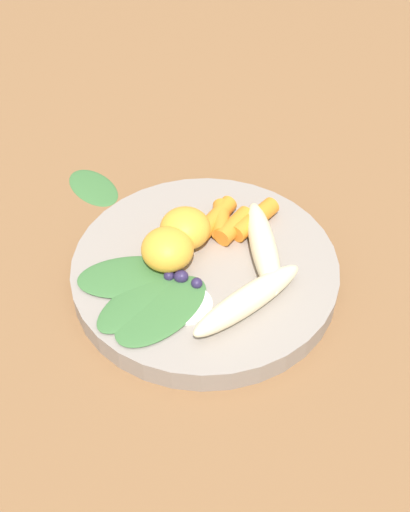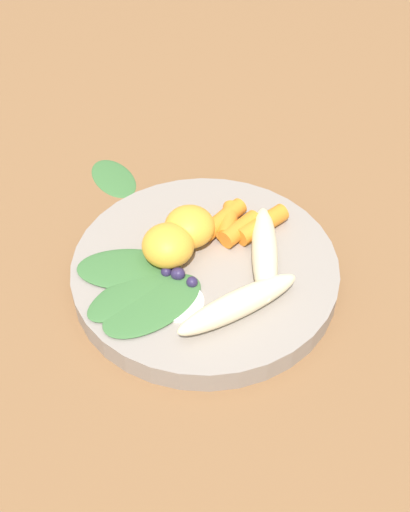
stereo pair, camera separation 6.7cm
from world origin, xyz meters
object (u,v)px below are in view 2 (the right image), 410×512
object	(u,v)px
bowl	(205,271)
banana_peeled_right	(238,304)
kale_leaf_stray	(113,177)
orange_segment_near	(168,245)
banana_peeled_left	(265,252)

from	to	relation	value
bowl	banana_peeled_right	xyz separation A→B (m)	(-0.02, 0.07, 0.03)
bowl	kale_leaf_stray	bearing A→B (deg)	-69.06
orange_segment_near	bowl	bearing A→B (deg)	159.38
banana_peeled_right	kale_leaf_stray	size ratio (longest dim) A/B	1.60
orange_segment_near	kale_leaf_stray	distance (m)	0.19
bowl	kale_leaf_stray	size ratio (longest dim) A/B	3.33
banana_peeled_left	banana_peeled_right	bearing A→B (deg)	158.73
bowl	banana_peeled_left	world-z (taller)	banana_peeled_left
banana_peeled_right	kale_leaf_stray	bearing A→B (deg)	90.08
orange_segment_near	banana_peeled_left	bearing A→B (deg)	165.13
banana_peeled_left	banana_peeled_right	xyz separation A→B (m)	(0.04, 0.06, 0.00)
bowl	kale_leaf_stray	world-z (taller)	bowl
kale_leaf_stray	bowl	bearing A→B (deg)	-177.35
banana_peeled_left	orange_segment_near	world-z (taller)	orange_segment_near
bowl	orange_segment_near	world-z (taller)	orange_segment_near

